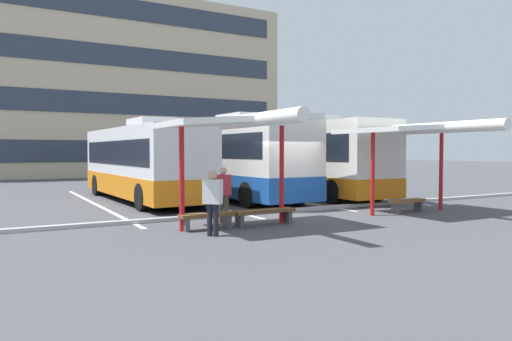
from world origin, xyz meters
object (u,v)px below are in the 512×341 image
(waiting_passenger_1, at_px, (223,191))
(waiting_passenger_0, at_px, (213,198))
(coach_bus_1, at_px, (228,161))
(coach_bus_2, at_px, (298,159))
(waiting_shelter_0, at_px, (239,123))
(waiting_shelter_1, at_px, (415,130))
(bench_0, at_px, (207,217))
(bench_1, at_px, (264,213))
(coach_bus_0, at_px, (143,164))
(bench_2, at_px, (407,203))

(waiting_passenger_1, bearing_deg, waiting_passenger_0, -122.28)
(coach_bus_1, xyz_separation_m, coach_bus_2, (4.01, 0.20, 0.05))
(waiting_shelter_0, distance_m, waiting_shelter_1, 6.76)
(bench_0, distance_m, waiting_passenger_0, 1.22)
(coach_bus_2, xyz_separation_m, waiting_shelter_0, (-7.44, -7.96, 1.16))
(coach_bus_1, height_order, coach_bus_2, coach_bus_2)
(waiting_shelter_1, xyz_separation_m, waiting_passenger_1, (-6.72, 1.28, -1.92))
(coach_bus_2, bearing_deg, waiting_shelter_1, -94.81)
(bench_0, bearing_deg, waiting_shelter_1, -2.78)
(coach_bus_2, xyz_separation_m, waiting_passenger_1, (-7.41, -6.87, -0.80))
(waiting_shelter_0, xyz_separation_m, bench_1, (0.90, 0.14, -2.59))
(bench_0, height_order, waiting_passenger_1, waiting_passenger_1)
(coach_bus_0, height_order, bench_1, coach_bus_0)
(coach_bus_1, height_order, waiting_shelter_1, coach_bus_1)
(waiting_shelter_0, height_order, bench_0, waiting_shelter_0)
(waiting_shelter_0, bearing_deg, bench_2, 1.07)
(bench_1, distance_m, waiting_shelter_1, 6.40)
(coach_bus_0, bearing_deg, bench_1, -82.01)
(waiting_passenger_1, bearing_deg, coach_bus_0, 92.44)
(coach_bus_0, distance_m, waiting_passenger_0, 9.48)
(coach_bus_0, bearing_deg, coach_bus_1, -12.51)
(waiting_shelter_0, xyz_separation_m, bench_2, (6.76, 0.13, -2.60))
(coach_bus_2, bearing_deg, waiting_passenger_0, -134.45)
(bench_1, bearing_deg, waiting_passenger_0, -155.09)
(coach_bus_2, relative_size, waiting_shelter_1, 2.37)
(bench_1, height_order, waiting_shelter_1, waiting_shelter_1)
(bench_1, bearing_deg, waiting_shelter_1, -3.17)
(waiting_shelter_1, height_order, bench_2, waiting_shelter_1)
(coach_bus_0, height_order, waiting_passenger_1, coach_bus_0)
(waiting_shelter_0, bearing_deg, bench_0, 168.49)
(coach_bus_1, bearing_deg, waiting_passenger_1, -116.99)
(bench_2, distance_m, waiting_passenger_1, 6.82)
(bench_0, bearing_deg, waiting_shelter_0, -11.51)
(coach_bus_1, bearing_deg, waiting_shelter_1, -67.29)
(waiting_shelter_0, bearing_deg, bench_1, 8.59)
(coach_bus_1, distance_m, waiting_shelter_0, 8.57)
(waiting_shelter_0, bearing_deg, coach_bus_0, 91.91)
(bench_0, relative_size, waiting_shelter_1, 0.29)
(waiting_shelter_0, height_order, bench_1, waiting_shelter_0)
(coach_bus_2, bearing_deg, coach_bus_0, 175.38)
(coach_bus_1, xyz_separation_m, waiting_shelter_0, (-3.43, -7.76, 1.21))
(coach_bus_2, bearing_deg, bench_2, -95.01)
(waiting_shelter_1, bearing_deg, coach_bus_0, 128.76)
(waiting_passenger_0, bearing_deg, waiting_shelter_1, 4.61)
(waiting_shelter_1, distance_m, waiting_passenger_0, 8.19)
(bench_0, relative_size, waiting_passenger_0, 0.93)
(waiting_shelter_1, bearing_deg, waiting_passenger_0, -175.39)
(bench_1, relative_size, waiting_shelter_1, 0.37)
(bench_0, xyz_separation_m, bench_2, (7.66, -0.06, -0.00))
(bench_2, bearing_deg, waiting_shelter_0, -178.93)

